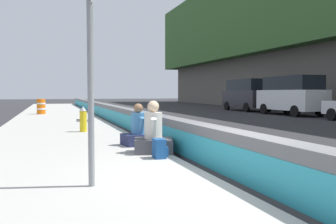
# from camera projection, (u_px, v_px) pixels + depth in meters

# --- Properties ---
(ground_plane) EXTENTS (160.00, 160.00, 0.00)m
(ground_plane) POSITION_uv_depth(u_px,v_px,m) (241.00, 183.00, 5.90)
(ground_plane) COLOR #2B2B2D
(ground_plane) RESTS_ON ground
(sidewalk_strip) EXTENTS (80.00, 4.40, 0.14)m
(sidewalk_strip) POSITION_uv_depth(u_px,v_px,m) (76.00, 193.00, 5.07)
(sidewalk_strip) COLOR #A8A59E
(sidewalk_strip) RESTS_ON ground_plane
(jersey_barrier) EXTENTS (76.00, 0.45, 0.85)m
(jersey_barrier) POSITION_uv_depth(u_px,v_px,m) (241.00, 158.00, 5.88)
(jersey_barrier) COLOR slate
(jersey_barrier) RESTS_ON ground_plane
(route_sign_post) EXTENTS (0.44, 0.09, 3.60)m
(route_sign_post) POSITION_uv_depth(u_px,v_px,m) (90.00, 42.00, 5.09)
(route_sign_post) COLOR gray
(route_sign_post) RESTS_ON sidewalk_strip
(fire_hydrant) EXTENTS (0.26, 0.46, 0.88)m
(fire_hydrant) POSITION_uv_depth(u_px,v_px,m) (83.00, 119.00, 12.37)
(fire_hydrant) COLOR gold
(fire_hydrant) RESTS_ON sidewalk_strip
(seated_person_foreground) EXTENTS (0.90, 0.99, 1.17)m
(seated_person_foreground) POSITION_uv_depth(u_px,v_px,m) (153.00, 136.00, 8.09)
(seated_person_foreground) COLOR #424247
(seated_person_foreground) RESTS_ON sidewalk_strip
(seated_person_middle) EXTENTS (0.77, 0.86, 1.08)m
(seated_person_middle) POSITION_uv_depth(u_px,v_px,m) (138.00, 132.00, 9.26)
(seated_person_middle) COLOR #23284C
(seated_person_middle) RESTS_ON sidewalk_strip
(backpack) EXTENTS (0.32, 0.28, 0.40)m
(backpack) POSITION_uv_depth(u_px,v_px,m) (160.00, 149.00, 7.41)
(backpack) COLOR navy
(backpack) RESTS_ON sidewalk_strip
(construction_barrel) EXTENTS (0.54, 0.54, 0.95)m
(construction_barrel) POSITION_uv_depth(u_px,v_px,m) (41.00, 106.00, 22.52)
(construction_barrel) COLOR orange
(construction_barrel) RESTS_ON sidewalk_strip
(parked_car_fourth) EXTENTS (5.13, 2.15, 2.56)m
(parked_car_fourth) POSITION_uv_depth(u_px,v_px,m) (291.00, 95.00, 23.56)
(parked_car_fourth) COLOR silver
(parked_car_fourth) RESTS_ON ground_plane
(parked_car_midline) EXTENTS (5.13, 2.15, 2.56)m
(parked_car_midline) POSITION_uv_depth(u_px,v_px,m) (247.00, 94.00, 29.06)
(parked_car_midline) COLOR #28282D
(parked_car_midline) RESTS_ON ground_plane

